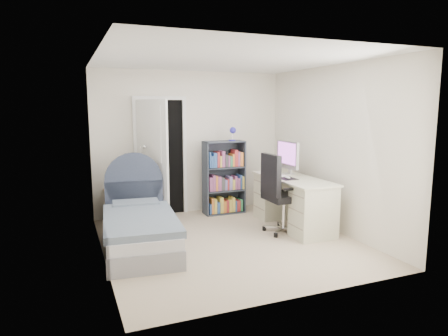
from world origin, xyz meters
name	(u,v)px	position (x,y,z in m)	size (l,w,h in m)	color
room_shell	(230,154)	(0.00, 0.00, 1.25)	(3.50, 3.70, 2.60)	tan
door	(155,158)	(-0.70, 1.54, 1.03)	(0.92, 0.76, 2.06)	black
bed	(139,227)	(-1.20, 0.29, 0.27)	(1.08, 2.01, 1.19)	gray
nightstand	(118,197)	(-1.33, 1.59, 0.41)	(0.43, 0.43, 0.63)	tan
floor_lamp	(143,190)	(-0.92, 1.51, 0.52)	(0.18, 0.18, 1.27)	silver
bookcase	(224,180)	(0.51, 1.46, 0.60)	(0.72, 0.31, 1.53)	#373F4B
desk	(292,200)	(1.20, 0.30, 0.43)	(0.65, 1.62, 1.33)	beige
office_chair	(279,190)	(0.84, 0.10, 0.66)	(0.61, 0.62, 1.20)	silver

